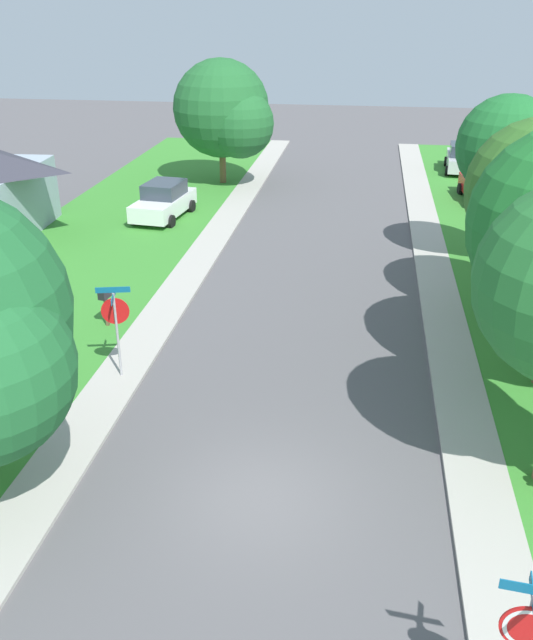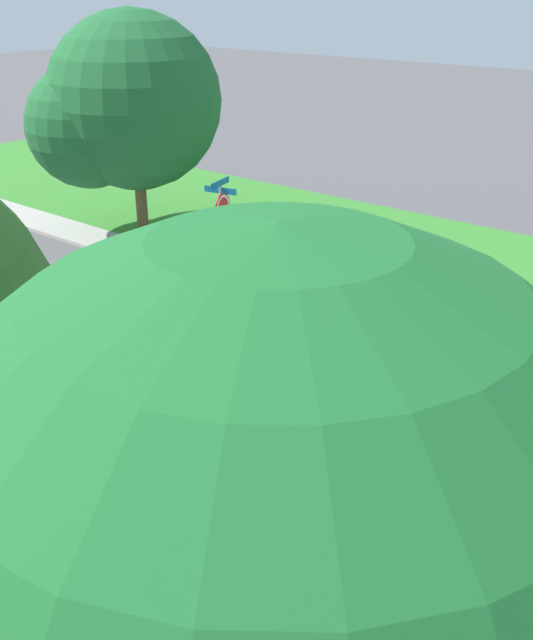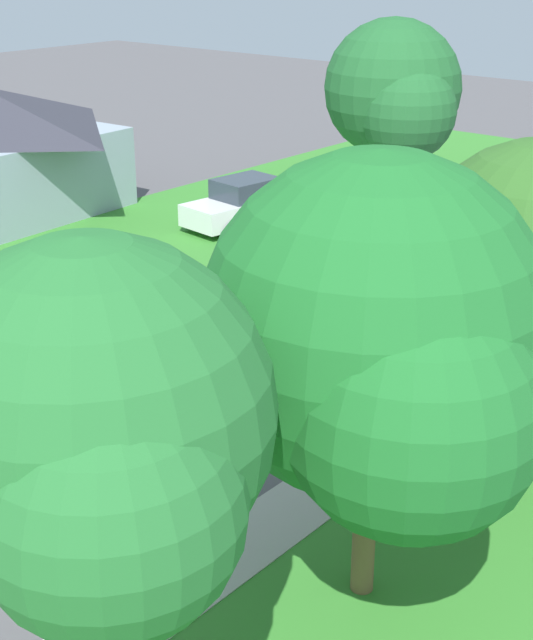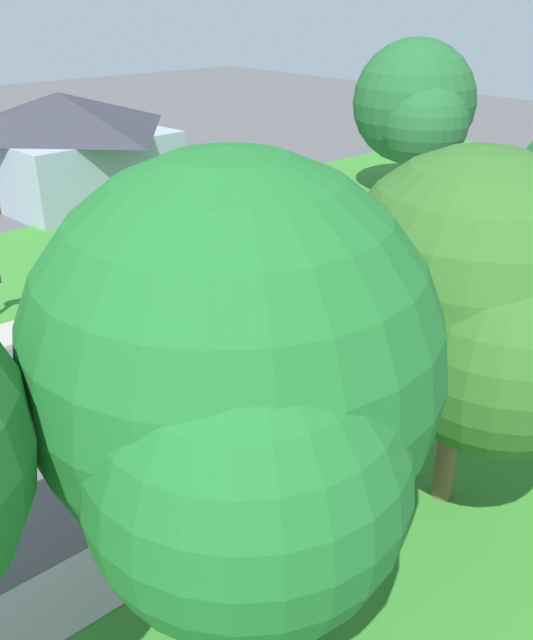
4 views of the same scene
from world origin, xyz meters
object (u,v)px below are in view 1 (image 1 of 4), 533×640
Objects in this scene: car_red_across_road at (484,186)px; mailbox at (105,299)px; tree_across_left at (226,112)px; stop_sign_far_corner at (116,317)px; car_white_near_corner at (164,201)px; tree_sidewalk_mid at (513,151)px; car_silver_behind_trees at (463,158)px; stop_sign_near_corner at (526,635)px.

mailbox is at bearing -129.04° from car_red_across_road.
mailbox is at bearing -90.39° from tree_across_left.
car_white_near_corner is (-3.11, 15.10, -1.01)m from stop_sign_far_corner.
tree_across_left is (-13.22, 11.33, -0.53)m from tree_sidewalk_mid.
tree_across_left is 19.29m from mailbox.
stop_sign_far_corner is at bearing -86.38° from tree_across_left.
car_white_near_corner is at bearing -141.66° from car_silver_behind_trees.
car_white_near_corner is at bearing 163.83° from tree_sidewalk_mid.
car_silver_behind_trees is at bearing 92.87° from car_red_across_road.
car_white_near_corner is 12.15m from mailbox.
car_white_near_corner is at bearing -103.71° from tree_across_left.
car_red_across_road is at bearing 85.64° from tree_sidewalk_mid.
tree_sidewalk_mid is (-0.74, -9.64, 3.68)m from car_red_across_road.
tree_sidewalk_mid reaches higher than mailbox.
stop_sign_near_corner is 12.73m from stop_sign_far_corner.
car_red_across_road is 0.67× the size of tree_sidewalk_mid.
tree_across_left reaches higher than stop_sign_near_corner.
stop_sign_far_corner is 3.53m from mailbox.
tree_sidewalk_mid is 5.03× the size of mailbox.
car_silver_behind_trees is at bearing 84.94° from stop_sign_near_corner.
mailbox is (-1.53, 3.06, -0.88)m from stop_sign_far_corner.
tree_sidewalk_mid is (-0.39, -16.44, 3.68)m from car_silver_behind_trees.
tree_across_left reaches higher than stop_sign_far_corner.
stop_sign_far_corner reaches higher than mailbox.
stop_sign_near_corner is at bearing -96.88° from car_red_across_road.
stop_sign_far_corner is 0.62× the size of car_white_near_corner.
stop_sign_near_corner is 0.63× the size of car_red_across_road.
tree_across_left reaches higher than car_red_across_road.
tree_across_left is at bearing 173.11° from car_red_across_road.
car_silver_behind_trees is 6.81m from car_red_across_road.
tree_across_left reaches higher than tree_sidewalk_mid.
car_red_across_road is 22.36m from mailbox.
stop_sign_far_corner is at bearing -121.58° from car_red_across_road.
tree_sidewalk_mid is (11.82, 10.78, 2.67)m from stop_sign_far_corner.
car_silver_behind_trees is at bearing 20.60° from tree_across_left.
tree_sidewalk_mid reaches higher than car_white_near_corner.
car_white_near_corner is 3.42× the size of mailbox.
car_silver_behind_trees is at bearing 60.37° from mailbox.
stop_sign_far_corner is 15.45m from car_white_near_corner.
car_silver_behind_trees and car_red_across_road have the same top height.
stop_sign_near_corner reaches higher than car_red_across_road.
car_silver_behind_trees is 1.00× the size of car_red_across_road.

